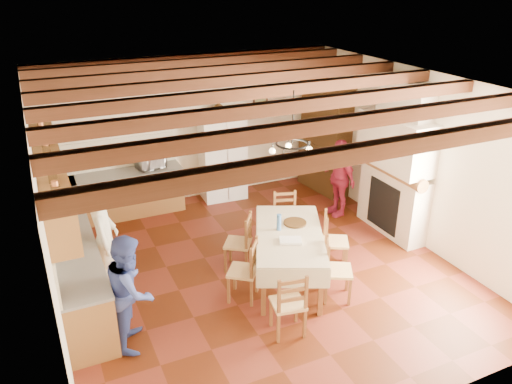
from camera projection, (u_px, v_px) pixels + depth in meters
The scene contains 31 objects.
floor at pixel (258, 271), 8.11m from camera, with size 6.00×6.50×0.02m, color #4C1D0A.
ceiling at pixel (259, 85), 6.89m from camera, with size 6.00×6.50×0.02m, color beige.
wall_back at pixel (191, 129), 10.21m from camera, with size 6.00×0.02×3.00m, color #F2E6CE.
wall_front at pixel (401, 306), 4.79m from camera, with size 6.00×0.02×3.00m, color #F2E6CE.
wall_left at pixel (44, 224), 6.35m from camera, with size 0.02×6.50×3.00m, color #F2E6CE.
wall_right at pixel (415, 157), 8.65m from camera, with size 0.02×6.50×3.00m, color #F2E6CE.
ceiling_beams at pixel (258, 92), 6.93m from camera, with size 6.00×6.30×0.16m, color #3D2011, non-canonical shape.
lower_cabinets_left at pixel (73, 253), 7.77m from camera, with size 0.60×4.30×0.86m, color brown.
lower_cabinets_back at pixel (123, 195), 9.79m from camera, with size 2.30×0.60×0.86m, color brown.
countertop_left at pixel (69, 227), 7.59m from camera, with size 0.62×4.30×0.04m, color slate.
countertop_back at pixel (121, 174), 9.61m from camera, with size 2.34×0.62×0.04m, color slate.
backsplash_left at pixel (45, 212), 7.35m from camera, with size 0.03×4.30×0.60m, color white.
backsplash_back at pixel (116, 153), 9.71m from camera, with size 2.30×0.03×0.60m, color white.
upper_cabinets at pixel (49, 169), 7.15m from camera, with size 0.35×4.20×0.70m, color brown.
fireplace at pixel (394, 161), 8.74m from camera, with size 0.56×1.60×2.80m, color beige, non-canonical shape.
wall_picture at pixel (260, 104), 10.63m from camera, with size 0.34×0.03×0.42m, color #301B15.
refrigerator at pixel (221, 156), 10.46m from camera, with size 0.90×0.74×1.80m, color white.
hutch at pixel (327, 138), 10.70m from camera, with size 0.55×1.30×2.36m, color #362311, non-canonical shape.
dining_table at pixel (289, 238), 7.53m from camera, with size 1.70×2.16×0.84m.
chandelier at pixel (292, 144), 6.93m from camera, with size 0.47×0.47×0.03m, color black.
chair_left_near at pixel (243, 270), 7.23m from camera, with size 0.42×0.40×0.96m, color brown, non-canonical shape.
chair_left_far at pixel (238, 242), 7.98m from camera, with size 0.42×0.40×0.96m, color brown, non-canonical shape.
chair_right_near at pixel (338, 269), 7.24m from camera, with size 0.42×0.40×0.96m, color brown, non-canonical shape.
chair_right_far at pixel (336, 241), 8.02m from camera, with size 0.42×0.40×0.96m, color brown, non-canonical shape.
chair_end_near at pixel (288, 302), 6.53m from camera, with size 0.42×0.40×0.96m, color brown, non-canonical shape.
chair_end_far at pixel (286, 220), 8.70m from camera, with size 0.42×0.40×0.96m, color brown, non-canonical shape.
person_man at pixel (104, 240), 7.26m from camera, with size 0.63×0.41×1.73m, color white.
person_woman_blue at pixel (131, 290), 6.27m from camera, with size 0.75×0.58×1.54m, color #3A4C9F.
person_woman_red at pixel (339, 177), 9.71m from camera, with size 0.91×0.38×1.55m, color #B32647.
microwave at pixel (150, 161), 9.76m from camera, with size 0.53×0.36×0.29m, color silver.
fridge_vase at pixel (219, 107), 10.03m from camera, with size 0.26×0.26×0.27m, color #362311.
Camera 1 is at (-2.92, -6.25, 4.44)m, focal length 35.00 mm.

